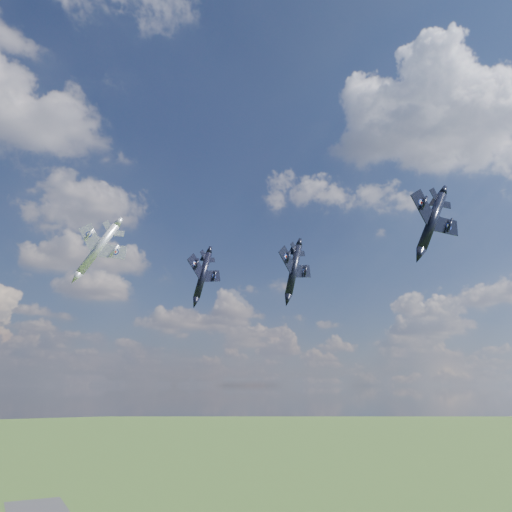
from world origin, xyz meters
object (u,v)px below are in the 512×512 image
jet_left_silver (98,249)px  jet_high_navy (294,270)px  jet_right_navy (432,222)px  jet_lead_navy (203,275)px

jet_left_silver → jet_high_navy: bearing=31.4°
jet_right_navy → jet_left_silver: (-45.28, 29.16, -3.21)m
jet_high_navy → jet_lead_navy: bearing=172.6°
jet_left_silver → jet_right_navy: bearing=-10.3°
jet_high_navy → jet_left_silver: size_ratio=1.24×
jet_right_navy → jet_high_navy: size_ratio=0.95×
jet_right_navy → jet_left_silver: size_ratio=1.17×
jet_high_navy → jet_left_silver: bearing=169.9°
jet_right_navy → jet_left_silver: jet_right_navy is taller
jet_high_navy → jet_left_silver: jet_high_navy is taller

